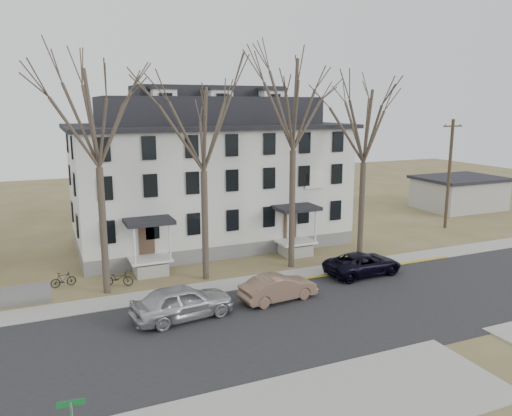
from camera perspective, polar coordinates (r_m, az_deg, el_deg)
name	(u,v)px	position (r m, az deg, el deg)	size (l,w,h in m)	color
ground	(365,327)	(25.65, 12.37, -13.15)	(120.00, 120.00, 0.00)	olive
main_road	(343,312)	(27.14, 9.87, -11.61)	(120.00, 10.00, 0.04)	#27272A
far_sidewalk	(290,277)	(31.96, 3.93, -7.82)	(120.00, 2.00, 0.08)	#A09F97
yellow_curb	(364,271)	(33.74, 12.27, -7.00)	(14.00, 0.25, 0.06)	gold
boarding_house	(209,174)	(38.92, -5.35, 3.84)	(20.80, 12.36, 12.05)	slate
distant_building	(459,193)	(56.34, 22.17, 1.64)	(8.50, 6.50, 3.35)	#A09F97
tree_far_left	(96,111)	(28.66, -17.85, 10.51)	(8.40, 8.40, 13.72)	#473B31
tree_mid_left	(203,123)	(29.90, -6.10, 9.60)	(7.80, 7.80, 12.74)	#473B31
tree_center	(294,98)	(32.19, 4.33, 12.41)	(9.00, 9.00, 14.70)	#473B31
tree_mid_right	(365,121)	(35.10, 12.38, 9.70)	(7.80, 7.80, 12.74)	#473B31
utility_pole_far	(449,173)	(46.43, 21.21, 3.77)	(2.00, 0.28, 9.50)	#3D3023
car_silver	(183,302)	(25.87, -8.39, -10.63)	(2.09, 5.20, 1.77)	#A7A8AC
car_tan	(278,288)	(27.94, 2.57, -9.15)	(1.53, 4.39, 1.44)	#7A5C4A
car_navy	(363,264)	(32.68, 12.14, -6.31)	(2.35, 5.11, 1.42)	black
bicycle_left	(118,279)	(31.19, -15.49, -7.79)	(0.64, 1.84, 0.97)	black
bicycle_right	(63,280)	(32.07, -21.15, -7.70)	(0.42, 1.47, 0.89)	black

